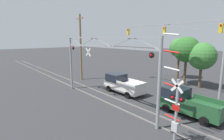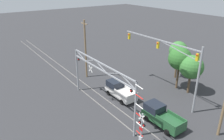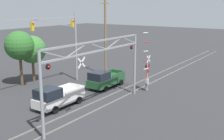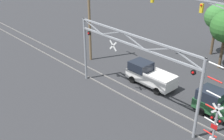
{
  "view_description": "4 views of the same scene",
  "coord_description": "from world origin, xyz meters",
  "px_view_note": "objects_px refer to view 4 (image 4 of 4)",
  "views": [
    {
      "loc": [
        12.91,
        6.58,
        6.17
      ],
      "look_at": [
        -0.94,
        18.06,
        2.87
      ],
      "focal_mm": 28.0,
      "sensor_mm": 36.0,
      "label": 1
    },
    {
      "loc": [
        20.06,
        3.53,
        15.15
      ],
      "look_at": [
        -1.97,
        19.12,
        3.96
      ],
      "focal_mm": 35.0,
      "sensor_mm": 36.0,
      "label": 2
    },
    {
      "loc": [
        -18.54,
        1.93,
        9.08
      ],
      "look_at": [
        1.96,
        15.98,
        3.4
      ],
      "focal_mm": 45.0,
      "sensor_mm": 36.0,
      "label": 3
    },
    {
      "loc": [
        14.27,
        0.69,
        13.36
      ],
      "look_at": [
        -1.8,
        15.49,
        2.76
      ],
      "focal_mm": 45.0,
      "sensor_mm": 36.0,
      "label": 4
    }
  ],
  "objects_px": {
    "background_tree_far_right_verge": "(217,17)",
    "crossing_gantry": "(132,56)",
    "crossing_signal_mast": "(213,127)",
    "pickup_truck_following": "(222,106)",
    "utility_pole_left": "(89,19)",
    "pickup_truck_lead": "(148,75)"
  },
  "relations": [
    {
      "from": "pickup_truck_lead",
      "to": "background_tree_far_right_verge",
      "type": "relative_size",
      "value": 0.81
    },
    {
      "from": "pickup_truck_lead",
      "to": "background_tree_far_right_verge",
      "type": "xyz_separation_m",
      "value": [
        0.26,
        11.54,
        3.72
      ]
    },
    {
      "from": "pickup_truck_lead",
      "to": "background_tree_far_right_verge",
      "type": "distance_m",
      "value": 12.13
    },
    {
      "from": "pickup_truck_lead",
      "to": "background_tree_far_right_verge",
      "type": "height_order",
      "value": "background_tree_far_right_verge"
    },
    {
      "from": "crossing_gantry",
      "to": "crossing_signal_mast",
      "type": "xyz_separation_m",
      "value": [
        7.93,
        -0.62,
        -2.3
      ]
    },
    {
      "from": "pickup_truck_following",
      "to": "utility_pole_left",
      "type": "relative_size",
      "value": 0.52
    },
    {
      "from": "pickup_truck_following",
      "to": "background_tree_far_right_verge",
      "type": "distance_m",
      "value": 14.09
    },
    {
      "from": "pickup_truck_following",
      "to": "pickup_truck_lead",
      "type": "bearing_deg",
      "value": -179.13
    },
    {
      "from": "background_tree_far_right_verge",
      "to": "crossing_gantry",
      "type": "bearing_deg",
      "value": -86.23
    },
    {
      "from": "crossing_signal_mast",
      "to": "pickup_truck_lead",
      "type": "relative_size",
      "value": 1.29
    },
    {
      "from": "crossing_signal_mast",
      "to": "background_tree_far_right_verge",
      "type": "height_order",
      "value": "crossing_signal_mast"
    },
    {
      "from": "pickup_truck_lead",
      "to": "crossing_signal_mast",
      "type": "bearing_deg",
      "value": -25.55
    },
    {
      "from": "crossing_signal_mast",
      "to": "pickup_truck_following",
      "type": "distance_m",
      "value": 4.92
    },
    {
      "from": "crossing_gantry",
      "to": "background_tree_far_right_verge",
      "type": "relative_size",
      "value": 2.08
    },
    {
      "from": "pickup_truck_following",
      "to": "utility_pole_left",
      "type": "xyz_separation_m",
      "value": [
        -16.13,
        -0.53,
        3.94
      ]
    },
    {
      "from": "crossing_gantry",
      "to": "background_tree_far_right_verge",
      "type": "xyz_separation_m",
      "value": [
        -1.01,
        15.31,
        0.26
      ]
    },
    {
      "from": "pickup_truck_following",
      "to": "background_tree_far_right_verge",
      "type": "relative_size",
      "value": 0.81
    },
    {
      "from": "crossing_gantry",
      "to": "crossing_signal_mast",
      "type": "height_order",
      "value": "crossing_signal_mast"
    },
    {
      "from": "pickup_truck_following",
      "to": "crossing_gantry",
      "type": "bearing_deg",
      "value": -148.53
    },
    {
      "from": "pickup_truck_following",
      "to": "background_tree_far_right_verge",
      "type": "xyz_separation_m",
      "value": [
        -7.36,
        11.42,
        3.72
      ]
    },
    {
      "from": "crossing_signal_mast",
      "to": "pickup_truck_following",
      "type": "xyz_separation_m",
      "value": [
        -1.58,
        4.51,
        -1.15
      ]
    },
    {
      "from": "crossing_signal_mast",
      "to": "pickup_truck_lead",
      "type": "bearing_deg",
      "value": 154.45
    }
  ]
}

